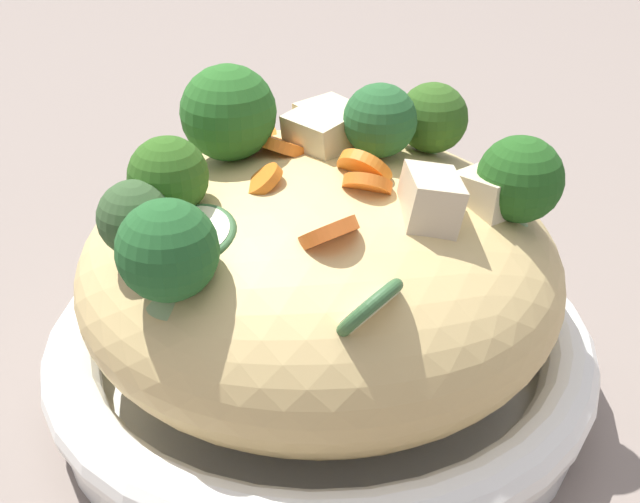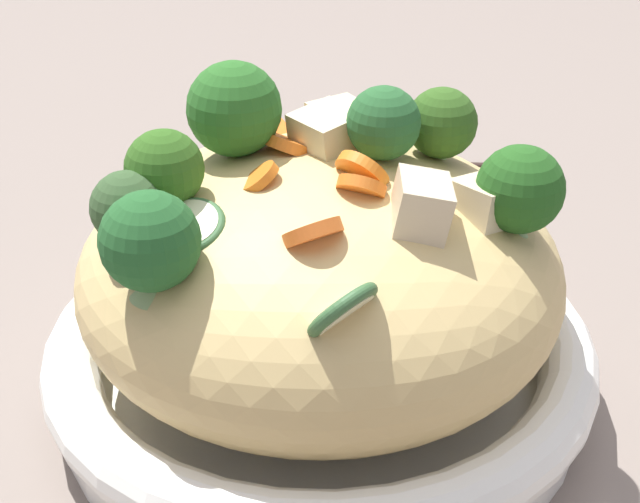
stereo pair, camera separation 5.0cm
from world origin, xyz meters
TOP-DOWN VIEW (x-y plane):
  - ground_plane at (0.00, 0.00)m, footprint 3.00×3.00m
  - serving_bowl at (0.00, 0.00)m, footprint 0.30×0.30m
  - noodle_heap at (0.00, -0.00)m, footprint 0.25×0.25m
  - broccoli_florets at (0.00, -0.02)m, footprint 0.18×0.22m
  - carrot_coins at (0.00, -0.01)m, footprint 0.14×0.08m
  - zucchini_slices at (0.05, -0.06)m, footprint 0.12×0.07m
  - chicken_chunks at (0.02, 0.03)m, footprint 0.14×0.08m
  - chopsticks_pair at (-0.23, 0.21)m, footprint 0.16×0.18m

SIDE VIEW (x-z plane):
  - ground_plane at x=0.00m, z-range 0.00..0.00m
  - chopsticks_pair at x=-0.23m, z-range 0.00..0.01m
  - serving_bowl at x=0.00m, z-range 0.00..0.05m
  - noodle_heap at x=0.00m, z-range 0.02..0.14m
  - zucchini_slices at x=0.05m, z-range 0.11..0.14m
  - carrot_coins at x=0.00m, z-range 0.13..0.16m
  - chicken_chunks at x=0.02m, z-range 0.12..0.16m
  - broccoli_florets at x=0.00m, z-range 0.11..0.19m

